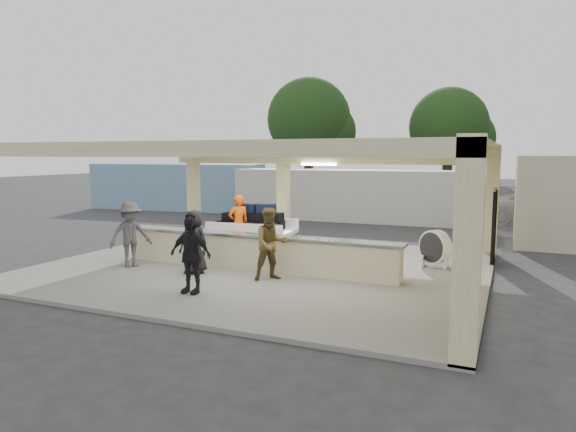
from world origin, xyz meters
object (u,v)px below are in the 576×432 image
at_px(passenger_c, 130,234).
at_px(passenger_d, 194,242).
at_px(passenger_a, 271,244).
at_px(car_white_a, 546,209).
at_px(drum_fan, 435,247).
at_px(baggage_handler, 239,224).
at_px(car_dark, 493,201).
at_px(container_white, 349,195).
at_px(container_blue, 176,187).
at_px(passenger_b, 190,255).
at_px(luggage_cart, 251,225).
at_px(baggage_counter, 255,252).

distance_m(passenger_c, passenger_d, 2.09).
height_order(passenger_a, car_white_a, passenger_a).
xyz_separation_m(drum_fan, baggage_handler, (-6.09, -0.30, 0.37)).
height_order(car_dark, container_white, container_white).
xyz_separation_m(drum_fan, passenger_d, (-5.75, -3.31, 0.29)).
bearing_deg(drum_fan, passenger_a, -104.10).
relative_size(drum_fan, passenger_a, 0.58).
bearing_deg(car_white_a, container_blue, 90.97).
relative_size(passenger_b, container_white, 0.15).
distance_m(luggage_cart, passenger_a, 4.03).
xyz_separation_m(luggage_cart, baggage_handler, (-0.19, -0.49, 0.11)).
distance_m(passenger_c, container_white, 13.36).
relative_size(drum_fan, car_dark, 0.22).
bearing_deg(passenger_c, drum_fan, -36.77).
relative_size(luggage_cart, container_white, 0.24).
bearing_deg(passenger_a, car_white_a, 22.74).
height_order(luggage_cart, passenger_b, passenger_b).
height_order(baggage_handler, container_white, container_white).
distance_m(passenger_d, container_white, 13.11).
bearing_deg(baggage_handler, car_white_a, 179.81).
bearing_deg(passenger_c, container_white, 19.94).
relative_size(luggage_cart, baggage_handler, 1.47).
bearing_deg(baggage_handler, container_blue, -98.46).
bearing_deg(passenger_d, baggage_handler, 98.29).
bearing_deg(baggage_counter, passenger_a, -43.25).
relative_size(luggage_cart, car_white_a, 0.51).
height_order(passenger_d, car_white_a, passenger_d).
bearing_deg(car_white_a, drum_fan, 161.46).
distance_m(passenger_a, passenger_c, 4.25).
xyz_separation_m(baggage_handler, passenger_c, (-1.75, -3.06, -0.01)).
xyz_separation_m(baggage_handler, container_white, (0.59, 10.09, 0.21)).
xyz_separation_m(luggage_cart, car_dark, (6.90, 13.97, -0.12)).
distance_m(baggage_counter, baggage_handler, 2.59).
bearing_deg(passenger_a, passenger_d, 143.06).
distance_m(baggage_counter, container_blue, 17.38).
height_order(baggage_handler, car_dark, baggage_handler).
distance_m(passenger_a, car_white_a, 16.31).
relative_size(drum_fan, passenger_c, 0.57).
relative_size(passenger_b, container_blue, 0.17).
height_order(passenger_a, container_white, container_white).
relative_size(drum_fan, passenger_d, 0.62).
height_order(passenger_b, container_white, container_white).
height_order(baggage_handler, container_blue, container_blue).
bearing_deg(passenger_d, luggage_cart, 94.28).
distance_m(luggage_cart, drum_fan, 5.90).
xyz_separation_m(car_white_a, car_dark, (-2.35, 2.53, 0.04)).
bearing_deg(container_white, luggage_cart, -93.82).
bearing_deg(passenger_a, container_white, 56.36).
relative_size(car_white_a, container_blue, 0.52).
relative_size(passenger_a, container_white, 0.16).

